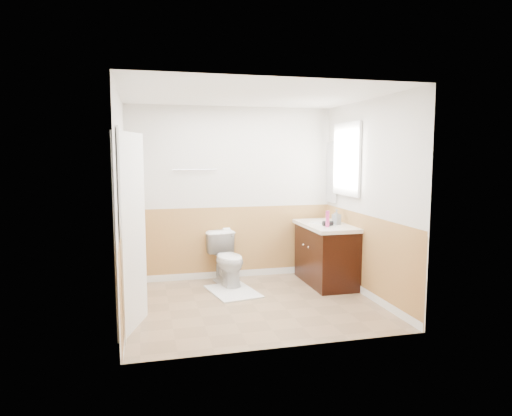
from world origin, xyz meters
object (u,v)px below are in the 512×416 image
object	(u,v)px
toilet	(227,259)
lotion_bottle	(328,219)
vanity_cabinet	(326,255)
bath_mat	(233,292)
soap_dispenser	(336,217)

from	to	relation	value
toilet	lotion_bottle	bearing A→B (deg)	-34.11
vanity_cabinet	lotion_bottle	xyz separation A→B (m)	(-0.10, -0.27, 0.56)
bath_mat	toilet	bearing A→B (deg)	90.00
bath_mat	soap_dispenser	bearing A→B (deg)	1.77
vanity_cabinet	soap_dispenser	size ratio (longest dim) A/B	5.28
bath_mat	vanity_cabinet	xyz separation A→B (m)	(1.36, 0.11, 0.39)
toilet	soap_dispenser	xyz separation A→B (m)	(1.48, -0.33, 0.59)
bath_mat	vanity_cabinet	world-z (taller)	vanity_cabinet
vanity_cabinet	soap_dispenser	world-z (taller)	soap_dispenser
bath_mat	vanity_cabinet	size ratio (longest dim) A/B	0.73
lotion_bottle	soap_dispenser	distance (m)	0.30
bath_mat	soap_dispenser	world-z (taller)	soap_dispenser
toilet	soap_dispenser	bearing A→B (deg)	-23.59
toilet	bath_mat	size ratio (longest dim) A/B	0.91
toilet	lotion_bottle	xyz separation A→B (m)	(1.26, -0.54, 0.60)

